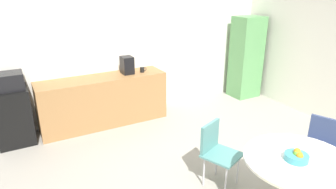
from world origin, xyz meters
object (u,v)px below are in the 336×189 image
at_px(fruit_bowl, 297,156).
at_px(coffee_maker, 127,65).
at_px(mini_fridge, 14,116).
at_px(chair_teal, 216,147).
at_px(chair_navy, 321,142).
at_px(mug_white, 142,70).
at_px(locker_cabinet, 246,57).
at_px(microwave, 7,82).
at_px(round_table, 297,170).

height_order(fruit_bowl, coffee_maker, coffee_maker).
distance_m(mini_fridge, chair_teal, 3.26).
relative_size(mini_fridge, chair_navy, 1.11).
bearing_deg(chair_teal, mug_white, 88.59).
xyz_separation_m(chair_teal, chair_navy, (1.29, -0.56, 0.00)).
distance_m(locker_cabinet, chair_teal, 3.49).
bearing_deg(coffee_maker, chair_teal, -84.68).
distance_m(microwave, coffee_maker, 1.98).
distance_m(microwave, fruit_bowl, 4.18).
bearing_deg(round_table, coffee_maker, 100.16).
distance_m(round_table, chair_navy, 0.99).
height_order(microwave, round_table, microwave).
xyz_separation_m(fruit_bowl, coffee_maker, (-0.55, 3.32, 0.27)).
bearing_deg(chair_teal, coffee_maker, 95.32).
bearing_deg(chair_navy, microwave, 139.65).
bearing_deg(fruit_bowl, microwave, 127.25).
xyz_separation_m(mini_fridge, microwave, (0.00, 0.00, 0.59)).
bearing_deg(locker_cabinet, microwave, 178.80).
bearing_deg(locker_cabinet, mug_white, 178.76).
bearing_deg(microwave, fruit_bowl, -52.75).
distance_m(locker_cabinet, round_table, 3.93).
bearing_deg(mini_fridge, mug_white, -1.15).
bearing_deg(mug_white, fruit_bowl, -85.33).
bearing_deg(microwave, coffee_maker, 0.00).
distance_m(mini_fridge, locker_cabinet, 4.82).
relative_size(round_table, coffee_maker, 3.55).
xyz_separation_m(microwave, mug_white, (2.26, -0.05, -0.10)).
xyz_separation_m(round_table, fruit_bowl, (-0.04, 0.00, 0.18)).
relative_size(mini_fridge, fruit_bowl, 3.79).
distance_m(mug_white, coffee_maker, 0.31).
bearing_deg(mini_fridge, locker_cabinet, -1.20).
distance_m(mini_fridge, fruit_bowl, 4.19).
height_order(chair_navy, mug_white, mug_white).
bearing_deg(mini_fridge, coffee_maker, 0.00).
bearing_deg(chair_teal, mini_fridge, 132.42).
height_order(mini_fridge, microwave, microwave).
xyz_separation_m(mini_fridge, mug_white, (2.26, -0.05, 0.49)).
bearing_deg(chair_navy, locker_cabinet, 65.58).
xyz_separation_m(microwave, chair_teal, (2.20, -2.41, -0.53)).
distance_m(round_table, chair_teal, 0.99).
bearing_deg(mini_fridge, microwave, 0.00).
bearing_deg(chair_navy, mini_fridge, 139.65).
distance_m(chair_teal, mug_white, 2.40).
bearing_deg(mug_white, coffee_maker, 170.89).
xyz_separation_m(chair_teal, mug_white, (0.06, 2.36, 0.43)).
bearing_deg(round_table, microwave, 127.74).
relative_size(fruit_bowl, mug_white, 1.88).
relative_size(chair_teal, coffee_maker, 2.59).
distance_m(chair_navy, fruit_bowl, 1.06).
bearing_deg(chair_teal, round_table, -67.91).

